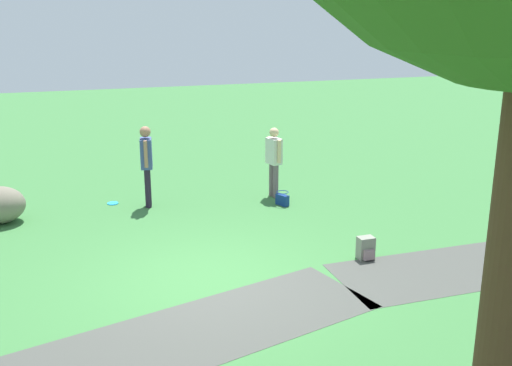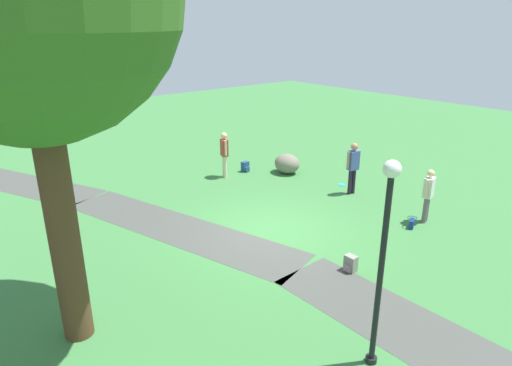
% 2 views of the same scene
% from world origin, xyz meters
% --- Properties ---
extents(ground_plane, '(48.00, 48.00, 0.00)m').
position_xyz_m(ground_plane, '(0.00, 0.00, 0.00)').
color(ground_plane, '#39733A').
extents(footpath_segment_mid, '(8.16, 3.82, 0.01)m').
position_xyz_m(footpath_segment_mid, '(1.85, 1.94, 0.00)').
color(footpath_segment_mid, '#434640').
rests_on(footpath_segment_mid, ground).
extents(woman_with_handbag, '(0.32, 0.51, 1.61)m').
position_xyz_m(woman_with_handbag, '(-2.45, -3.90, 0.93)').
color(woman_with_handbag, '#6B565F').
rests_on(woman_with_handbag, ground).
extents(man_near_boulder, '(0.30, 0.51, 1.78)m').
position_xyz_m(man_near_boulder, '(0.40, -4.05, 1.04)').
color(man_near_boulder, '#241A2D').
rests_on(man_near_boulder, ground).
extents(handbag_on_grass, '(0.36, 0.36, 0.31)m').
position_xyz_m(handbag_on_grass, '(-2.43, -3.25, 0.14)').
color(handbag_on_grass, navy).
rests_on(handbag_on_grass, ground).
extents(spare_backpack_on_lawn, '(0.29, 0.27, 0.40)m').
position_xyz_m(spare_backpack_on_lawn, '(-2.81, -0.01, 0.19)').
color(spare_backpack_on_lawn, gray).
rests_on(spare_backpack_on_lawn, ground).
extents(frisbee_on_grass, '(0.24, 0.24, 0.02)m').
position_xyz_m(frisbee_on_grass, '(1.14, -4.47, 0.01)').
color(frisbee_on_grass, '#23A2E5').
rests_on(frisbee_on_grass, ground).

